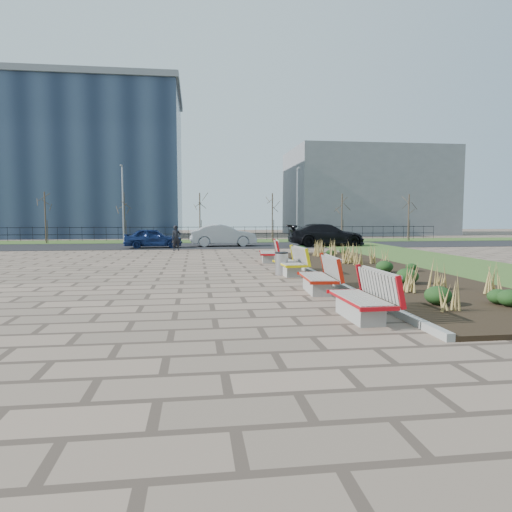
{
  "coord_description": "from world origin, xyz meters",
  "views": [
    {
      "loc": [
        -0.37,
        -11.09,
        2.14
      ],
      "look_at": [
        1.5,
        3.0,
        0.9
      ],
      "focal_mm": 32.0,
      "sensor_mm": 36.0,
      "label": 1
    }
  ],
  "objects": [
    {
      "name": "railing_fence",
      "position": [
        0.0,
        29.5,
        0.64
      ],
      "size": [
        44.0,
        0.1,
        1.2
      ],
      "primitive_type": null,
      "color": "black",
      "rests_on": "grass_verge_far"
    },
    {
      "name": "tree_d",
      "position": [
        6.0,
        26.5,
        2.04
      ],
      "size": [
        1.4,
        1.4,
        4.0
      ],
      "primitive_type": null,
      "color": "#4C3D2D",
      "rests_on": "grass_verge_far"
    },
    {
      "name": "building_grey",
      "position": [
        20.0,
        42.0,
        5.0
      ],
      "size": [
        18.0,
        12.0,
        10.0
      ],
      "primitive_type": "cube",
      "color": "slate",
      "rests_on": "ground"
    },
    {
      "name": "pedestrian",
      "position": [
        -1.56,
        17.55,
        0.79
      ],
      "size": [
        0.66,
        0.53,
        1.58
      ],
      "primitive_type": "imported",
      "rotation": [
        0.0,
        0.0,
        0.29
      ],
      "color": "black",
      "rests_on": "ground"
    },
    {
      "name": "car_black",
      "position": [
        8.88,
        20.47,
        0.81
      ],
      "size": [
        5.49,
        2.32,
        1.58
      ],
      "primitive_type": "imported",
      "rotation": [
        0.0,
        0.0,
        1.59
      ],
      "color": "black",
      "rests_on": "road"
    },
    {
      "name": "tree_e",
      "position": [
        12.0,
        26.5,
        2.04
      ],
      "size": [
        1.4,
        1.4,
        4.0
      ],
      "primitive_type": null,
      "color": "#4C3D2D",
      "rests_on": "grass_verge_far"
    },
    {
      "name": "bench_c",
      "position": [
        3.0,
        5.15,
        0.5
      ],
      "size": [
        1.0,
        2.14,
        1.0
      ],
      "primitive_type": null,
      "rotation": [
        0.0,
        0.0,
        0.05
      ],
      "color": "yellow",
      "rests_on": "ground"
    },
    {
      "name": "litter_bin",
      "position": [
        2.74,
        5.21,
        0.41
      ],
      "size": [
        0.47,
        0.47,
        0.81
      ],
      "primitive_type": "cylinder",
      "color": "#B2B2B7",
      "rests_on": "ground"
    },
    {
      "name": "grass_verge_far",
      "position": [
        0.0,
        28.0,
        0.02
      ],
      "size": [
        80.0,
        5.0,
        0.04
      ],
      "primitive_type": "cube",
      "color": "#33511E",
      "rests_on": "ground"
    },
    {
      "name": "planting_bed",
      "position": [
        6.25,
        5.0,
        0.05
      ],
      "size": [
        4.5,
        18.0,
        0.1
      ],
      "primitive_type": "cube",
      "color": "black",
      "rests_on": "ground"
    },
    {
      "name": "car_silver",
      "position": [
        1.57,
        21.31,
        0.78
      ],
      "size": [
        4.74,
        1.93,
        1.53
      ],
      "primitive_type": "imported",
      "rotation": [
        0.0,
        0.0,
        1.64
      ],
      "color": "#999CA0",
      "rests_on": "road"
    },
    {
      "name": "planting_curb",
      "position": [
        3.92,
        5.0,
        0.07
      ],
      "size": [
        0.16,
        18.0,
        0.15
      ],
      "primitive_type": "cube",
      "color": "gray",
      "rests_on": "ground"
    },
    {
      "name": "grass_verge_near",
      "position": [
        11.0,
        5.0,
        0.02
      ],
      "size": [
        5.0,
        38.0,
        0.04
      ],
      "primitive_type": "cube",
      "color": "#33511E",
      "rests_on": "ground"
    },
    {
      "name": "tree_f",
      "position": [
        18.0,
        26.5,
        2.04
      ],
      "size": [
        1.4,
        1.4,
        4.0
      ],
      "primitive_type": null,
      "color": "#4C3D2D",
      "rests_on": "grass_verge_far"
    },
    {
      "name": "lamp_west",
      "position": [
        -6.0,
        26.0,
        3.04
      ],
      "size": [
        0.24,
        0.6,
        6.0
      ],
      "primitive_type": null,
      "color": "gray",
      "rests_on": "grass_verge_far"
    },
    {
      "name": "ground",
      "position": [
        0.0,
        0.0,
        0.0
      ],
      "size": [
        120.0,
        120.0,
        0.0
      ],
      "primitive_type": "plane",
      "color": "#7C6555",
      "rests_on": "ground"
    },
    {
      "name": "tree_a",
      "position": [
        -12.0,
        26.5,
        2.04
      ],
      "size": [
        1.4,
        1.4,
        4.0
      ],
      "primitive_type": null,
      "color": "#4C3D2D",
      "rests_on": "grass_verge_far"
    },
    {
      "name": "bench_a",
      "position": [
        3.0,
        -2.08,
        0.5
      ],
      "size": [
        0.93,
        2.11,
        1.0
      ],
      "primitive_type": null,
      "rotation": [
        0.0,
        0.0,
        0.01
      ],
      "color": "red",
      "rests_on": "ground"
    },
    {
      "name": "tree_b",
      "position": [
        -6.0,
        26.5,
        2.04
      ],
      "size": [
        1.4,
        1.4,
        4.0
      ],
      "primitive_type": null,
      "color": "#4C3D2D",
      "rests_on": "grass_verge_far"
    },
    {
      "name": "road",
      "position": [
        0.0,
        22.0,
        0.01
      ],
      "size": [
        80.0,
        7.0,
        0.02
      ],
      "primitive_type": "cube",
      "color": "black",
      "rests_on": "ground"
    },
    {
      "name": "tree_c",
      "position": [
        0.0,
        26.5,
        2.04
      ],
      "size": [
        1.4,
        1.4,
        4.0
      ],
      "primitive_type": null,
      "color": "#4C3D2D",
      "rests_on": "grass_verge_far"
    },
    {
      "name": "bench_d",
      "position": [
        3.0,
        10.0,
        0.5
      ],
      "size": [
        1.14,
        2.19,
        1.0
      ],
      "primitive_type": null,
      "rotation": [
        0.0,
        0.0,
        -0.12
      ],
      "color": "#B90C11",
      "rests_on": "ground"
    },
    {
      "name": "bench_b",
      "position": [
        3.0,
        1.29,
        0.5
      ],
      "size": [
        1.03,
        2.15,
        1.0
      ],
      "primitive_type": null,
      "rotation": [
        0.0,
        0.0,
        -0.06
      ],
      "color": "#B81C0C",
      "rests_on": "ground"
    },
    {
      "name": "car_blue",
      "position": [
        -3.19,
        20.15,
        0.68
      ],
      "size": [
        3.93,
        1.77,
        1.31
      ],
      "primitive_type": "imported",
      "rotation": [
        0.0,
        0.0,
        1.63
      ],
      "color": "#12204F",
      "rests_on": "road"
    },
    {
      "name": "lamp_east",
      "position": [
        8.0,
        26.0,
        3.04
      ],
      "size": [
        0.24,
        0.6,
        6.0
      ],
      "primitive_type": null,
      "color": "gray",
      "rests_on": "grass_verge_far"
    }
  ]
}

